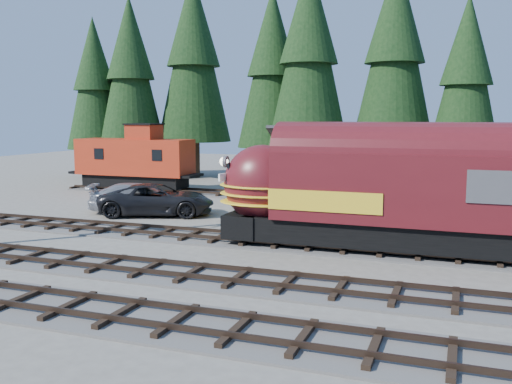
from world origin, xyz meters
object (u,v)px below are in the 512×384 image
(depot, at_px, (402,170))
(pickup_truck_b, at_px, (140,198))
(locomotive, at_px, (384,196))
(caboose, at_px, (135,160))
(pickup_truck_a, at_px, (157,200))

(depot, distance_m, pickup_truck_b, 15.29)
(depot, distance_m, locomotive, 6.52)
(caboose, xyz_separation_m, pickup_truck_b, (5.72, -8.65, -1.52))
(caboose, relative_size, pickup_truck_b, 1.52)
(locomotive, height_order, caboose, caboose)
(depot, xyz_separation_m, caboose, (-20.82, 7.50, -0.57))
(locomotive, relative_size, pickup_truck_a, 2.31)
(depot, bearing_deg, pickup_truck_b, -175.63)
(pickup_truck_a, bearing_deg, pickup_truck_b, 52.15)
(depot, relative_size, caboose, 1.40)
(pickup_truck_a, xyz_separation_m, pickup_truck_b, (-1.43, 0.47, -0.04))
(locomotive, height_order, pickup_truck_a, locomotive)
(depot, height_order, caboose, depot)
(locomotive, xyz_separation_m, pickup_truck_b, (-15.06, 5.35, -1.57))
(depot, xyz_separation_m, pickup_truck_b, (-15.10, -1.15, -2.09))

